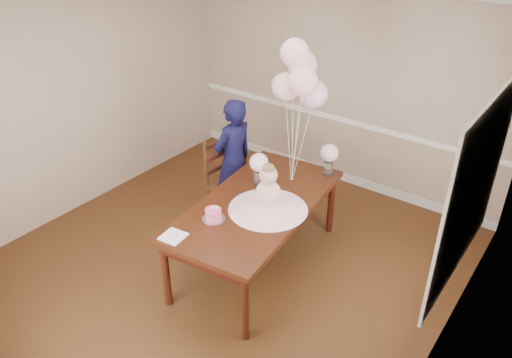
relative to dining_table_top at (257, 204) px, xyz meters
The scene contains 50 objects.
floor 0.87m from the dining_table_top, 132.77° to the right, with size 4.50×5.00×0.00m, color #331B0C.
ceiling 1.98m from the dining_table_top, 132.77° to the right, with size 4.50×5.00×0.02m, color silver.
wall_back 2.29m from the dining_table_top, 97.46° to the left, with size 4.50×0.02×2.70m, color tan.
wall_left 2.62m from the dining_table_top, behind, with size 0.02×5.00×2.70m, color tan.
wall_right 2.07m from the dining_table_top, ahead, with size 0.02×5.00×2.70m, color tan.
chair_rail_trim 2.20m from the dining_table_top, 97.49° to the left, with size 4.50×0.02×0.07m, color white.
baseboard_trim 2.31m from the dining_table_top, 97.49° to the left, with size 4.50×0.02×0.12m, color silver.
window_frame 2.10m from the dining_table_top, ahead, with size 0.02×1.66×1.56m, color white.
window_blinds 2.09m from the dining_table_top, ahead, with size 0.01×1.50×1.40m, color silver.
dining_table_top is the anchor object (origin of this frame).
table_apron 0.08m from the dining_table_top, ahead, with size 0.95×2.00×0.11m, color black.
table_leg_fl 1.13m from the dining_table_top, 108.21° to the right, with size 0.07×0.07×0.74m, color black.
table_leg_fr 1.13m from the dining_table_top, 59.14° to the right, with size 0.07×0.07×0.74m, color black.
table_leg_bl 1.13m from the dining_table_top, 120.86° to the left, with size 0.07×0.07×0.74m, color black.
table_leg_br 1.13m from the dining_table_top, 71.79° to the left, with size 0.07×0.07×0.74m, color black.
baby_skirt 0.18m from the dining_table_top, 12.11° to the right, with size 0.80×0.80×0.11m, color #FAB8D6.
baby_torso 0.27m from the dining_table_top, 12.11° to the right, with size 0.25×0.25×0.25m, color pink.
baby_head 0.45m from the dining_table_top, 12.11° to the right, with size 0.18×0.18×0.18m, color #CFA58E.
baby_hair 0.51m from the dining_table_top, 12.11° to the right, with size 0.13×0.13×0.13m, color brown.
cake_platter 0.52m from the dining_table_top, 107.64° to the right, with size 0.23×0.23×0.01m, color silver.
birthday_cake 0.53m from the dining_table_top, 107.64° to the right, with size 0.16×0.16×0.11m, color #FA4F84.
cake_flower_a 0.54m from the dining_table_top, 107.64° to the right, with size 0.03×0.03×0.03m, color white.
cake_flower_b 0.51m from the dining_table_top, 105.25° to the right, with size 0.03×0.03×0.03m, color white.
rose_vase_near 0.37m from the dining_table_top, 122.89° to the left, with size 0.11×0.11×0.17m, color white.
roses_near 0.46m from the dining_table_top, 122.89° to the left, with size 0.20×0.20×0.20m, color silver.
rose_vase_far 0.99m from the dining_table_top, 72.24° to the left, with size 0.11×0.11×0.17m, color silver.
roses_far 1.02m from the dining_table_top, 72.24° to the left, with size 0.20×0.20×0.20m, color beige.
napkin 0.97m from the dining_table_top, 106.06° to the right, with size 0.21×0.21×0.01m, color white.
balloon_weight 0.59m from the dining_table_top, 86.02° to the left, with size 0.04×0.04×0.02m, color silver.
balloon_a 1.22m from the dining_table_top, 96.32° to the left, with size 0.29×0.29×0.29m, color #EBA7B8.
balloon_b 1.31m from the dining_table_top, 74.52° to the left, with size 0.29×0.29×0.29m, color #FEB4C9.
balloon_c 1.46m from the dining_table_top, 85.86° to the left, with size 0.29×0.29×0.29m, color #D899B1.
balloon_d 1.56m from the dining_table_top, 94.61° to the left, with size 0.29×0.29×0.29m, color #FFB4D7.
balloon_e 1.25m from the dining_table_top, 74.68° to the left, with size 0.29×0.29×0.29m, color #EDA8C9.
balloon_ribbon_a 0.75m from the dining_table_top, 91.13° to the left, with size 0.00×0.00×0.88m, color silver.
balloon_ribbon_b 0.78m from the dining_table_top, 80.38° to the left, with size 0.00×0.00×0.99m, color white.
balloon_ribbon_c 0.87m from the dining_table_top, 85.94° to the left, with size 0.00×0.00×1.09m, color white.
balloon_ribbon_d 0.91m from the dining_table_top, 90.71° to the left, with size 0.00×0.00×1.20m, color white.
balloon_ribbon_e 0.79m from the dining_table_top, 79.80° to the left, with size 0.00×0.00×0.83m, color white.
dining_chair_seat 0.95m from the dining_table_top, 146.80° to the left, with size 0.46×0.46×0.05m, color #381E0F.
chair_leg_fl 1.14m from the dining_table_top, 161.45° to the left, with size 0.04×0.04×0.45m, color #35120E.
chair_leg_fr 0.85m from the dining_table_top, 153.33° to the left, with size 0.04×0.04×0.45m, color #33170D.
chair_leg_bl 1.28m from the dining_table_top, 143.14° to the left, with size 0.04×0.04×0.45m, color #3E1D11.
chair_leg_br 1.02m from the dining_table_top, 129.68° to the left, with size 0.04×0.04×0.45m, color #341C0E.
chair_back_post_l 1.03m from the dining_table_top, 161.73° to the left, with size 0.04×0.04×0.59m, color #351E0E.
chair_back_post_r 1.18m from the dining_table_top, 143.69° to the left, with size 0.04×0.04×0.59m, color black.
chair_slat_low 1.10m from the dining_table_top, 152.10° to the left, with size 0.03×0.42×0.05m, color #34160E.
chair_slat_mid 1.09m from the dining_table_top, 152.10° to the left, with size 0.03×0.42×0.05m, color #3D1410.
chair_slat_top 1.11m from the dining_table_top, 152.10° to the left, with size 0.03×0.42×0.05m, color #32160D.
woman 0.99m from the dining_table_top, 142.61° to the left, with size 0.56×0.37×1.54m, color black.
Camera 1 is at (2.83, -3.14, 3.53)m, focal length 35.00 mm.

